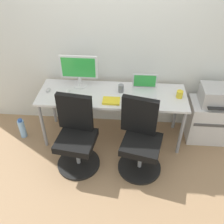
% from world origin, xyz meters
% --- Properties ---
extents(ground_plane, '(5.28, 5.28, 0.00)m').
position_xyz_m(ground_plane, '(0.00, 0.00, 0.00)').
color(ground_plane, '#9E7A56').
extents(back_wall, '(4.40, 0.04, 2.60)m').
position_xyz_m(back_wall, '(0.00, 0.39, 1.30)').
color(back_wall, silver).
rests_on(back_wall, ground).
extents(desk, '(1.89, 0.61, 0.73)m').
position_xyz_m(desk, '(0.00, 0.00, 0.66)').
color(desk, silver).
rests_on(desk, ground).
extents(office_chair_left, '(0.54, 0.54, 0.94)m').
position_xyz_m(office_chair_left, '(-0.40, -0.50, 0.42)').
color(office_chair_left, black).
rests_on(office_chair_left, ground).
extents(office_chair_right, '(0.54, 0.54, 0.94)m').
position_xyz_m(office_chair_right, '(0.37, -0.50, 0.42)').
color(office_chair_right, black).
rests_on(office_chair_right, ground).
extents(side_cabinet, '(0.57, 0.43, 0.58)m').
position_xyz_m(side_cabinet, '(1.33, 0.10, 0.29)').
color(side_cabinet, silver).
rests_on(side_cabinet, ground).
extents(printer, '(0.38, 0.40, 0.24)m').
position_xyz_m(printer, '(1.33, 0.10, 0.70)').
color(printer, '#B7B7B7').
rests_on(printer, side_cabinet).
extents(water_bottle_on_floor, '(0.09, 0.09, 0.31)m').
position_xyz_m(water_bottle_on_floor, '(-1.27, -0.11, 0.15)').
color(water_bottle_on_floor, '#8CBFF2').
rests_on(water_bottle_on_floor, ground).
extents(desktop_monitor, '(0.48, 0.18, 0.43)m').
position_xyz_m(desktop_monitor, '(-0.44, 0.17, 0.98)').
color(desktop_monitor, silver).
rests_on(desktop_monitor, desk).
extents(open_laptop, '(0.31, 0.26, 0.23)m').
position_xyz_m(open_laptop, '(0.41, 0.08, 0.78)').
color(open_laptop, silver).
rests_on(open_laptop, desk).
extents(keyboard_by_monitor, '(0.34, 0.12, 0.02)m').
position_xyz_m(keyboard_by_monitor, '(-0.42, -0.21, 0.74)').
color(keyboard_by_monitor, silver).
rests_on(keyboard_by_monitor, desk).
extents(keyboard_by_laptop, '(0.34, 0.12, 0.02)m').
position_xyz_m(keyboard_by_laptop, '(0.38, -0.23, 0.74)').
color(keyboard_by_laptop, '#B7B7B7').
rests_on(keyboard_by_laptop, desk).
extents(mouse_by_monitor, '(0.06, 0.10, 0.03)m').
position_xyz_m(mouse_by_monitor, '(-0.84, 0.01, 0.74)').
color(mouse_by_monitor, '#B7B7B7').
rests_on(mouse_by_monitor, desk).
extents(mouse_by_laptop, '(0.06, 0.10, 0.03)m').
position_xyz_m(mouse_by_laptop, '(-0.58, -0.02, 0.74)').
color(mouse_by_laptop, silver).
rests_on(mouse_by_laptop, desk).
extents(coffee_mug, '(0.08, 0.08, 0.09)m').
position_xyz_m(coffee_mug, '(0.84, -0.01, 0.77)').
color(coffee_mug, yellow).
rests_on(coffee_mug, desk).
extents(pen_cup, '(0.07, 0.07, 0.10)m').
position_xyz_m(pen_cup, '(0.11, 0.06, 0.78)').
color(pen_cup, slate).
rests_on(pen_cup, desk).
extents(notebook, '(0.21, 0.15, 0.03)m').
position_xyz_m(notebook, '(0.00, -0.17, 0.74)').
color(notebook, yellow).
rests_on(notebook, desk).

